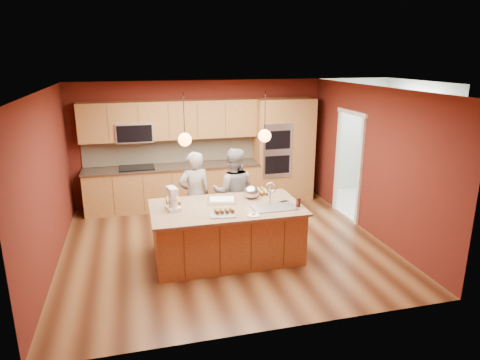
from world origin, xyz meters
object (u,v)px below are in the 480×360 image
object	(u,v)px
stand_mixer	(173,200)
mixing_bowl	(251,192)
island	(228,231)
person_right	(234,192)
person_left	(195,195)

from	to	relation	value
stand_mixer	mixing_bowl	world-z (taller)	stand_mixer
island	mixing_bowl	world-z (taller)	island
mixing_bowl	island	bearing A→B (deg)	-148.23
person_right	mixing_bowl	world-z (taller)	person_right
person_right	person_left	bearing A→B (deg)	13.40
mixing_bowl	person_right	bearing A→B (deg)	103.90
mixing_bowl	stand_mixer	bearing A→B (deg)	-169.87
island	person_right	size ratio (longest dim) A/B	1.48
person_right	mixing_bowl	bearing A→B (deg)	117.30
island	person_right	bearing A→B (deg)	70.74
island	person_left	bearing A→B (deg)	112.80
island	mixing_bowl	size ratio (longest dim) A/B	8.87
person_left	stand_mixer	world-z (taller)	person_left
island	mixing_bowl	bearing A→B (deg)	31.77
person_right	island	bearing A→B (deg)	84.14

